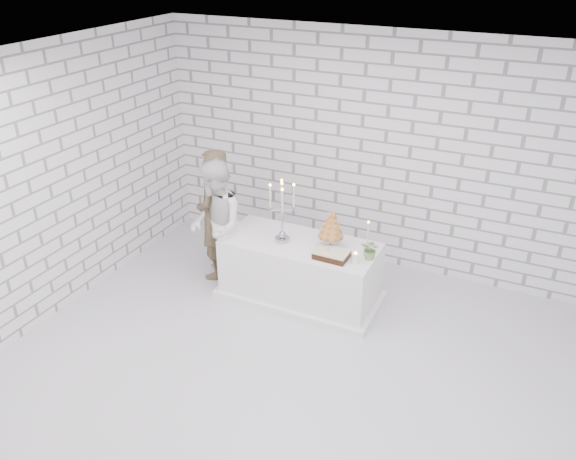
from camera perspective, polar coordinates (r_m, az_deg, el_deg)
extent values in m
cube|color=silver|center=(6.01, 1.20, -13.84)|extent=(6.00, 5.00, 0.01)
cube|color=white|center=(4.62, 1.57, 15.42)|extent=(6.00, 5.00, 0.01)
cube|color=white|center=(7.31, 9.48, 7.32)|extent=(6.00, 0.01, 3.00)
cube|color=white|center=(3.47, -16.85, -19.16)|extent=(6.00, 0.01, 3.00)
cube|color=white|center=(6.82, -22.37, 4.09)|extent=(0.01, 5.00, 3.00)
cube|color=white|center=(6.89, 1.21, -3.99)|extent=(1.80, 0.80, 0.75)
imported|color=#392E1E|center=(7.21, -7.34, 1.51)|extent=(0.56, 0.70, 1.68)
imported|color=white|center=(7.00, -7.07, 0.44)|extent=(0.96, 1.00, 1.63)
cube|color=black|center=(6.39, 4.32, -2.41)|extent=(0.37, 0.27, 0.08)
cylinder|color=white|center=(6.31, 6.64, -2.79)|extent=(0.09, 0.09, 0.12)
cylinder|color=beige|center=(6.57, 7.83, -0.54)|extent=(0.07, 0.07, 0.32)
imported|color=#5A843C|center=(6.39, 8.14, -1.90)|extent=(0.23, 0.20, 0.23)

